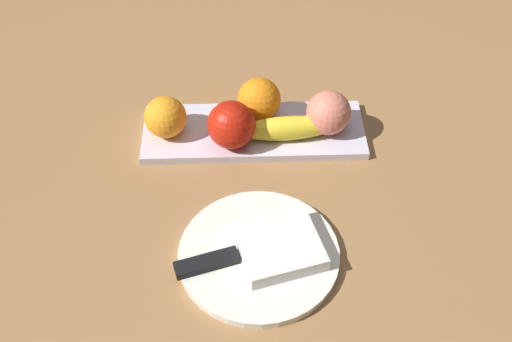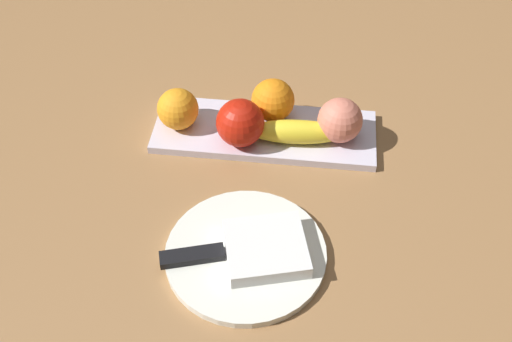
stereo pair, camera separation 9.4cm
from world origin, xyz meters
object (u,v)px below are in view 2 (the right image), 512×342
banana (296,132)px  orange_near_apple (273,100)px  folded_napkin (266,248)px  orange_near_banana (178,109)px  peach (340,120)px  fruit_tray (265,132)px  dinner_plate (246,254)px  apple (240,123)px  knife (203,255)px

banana → orange_near_apple: bearing=-54.9°
banana → folded_napkin: (-0.03, -0.23, -0.01)m
orange_near_banana → peach: bearing=0.3°
fruit_tray → folded_napkin: (0.03, -0.25, 0.02)m
fruit_tray → banana: (0.05, -0.02, 0.03)m
fruit_tray → dinner_plate: bearing=-90.0°
banana → dinner_plate: bearing=72.9°
banana → peach: (0.07, 0.02, 0.02)m
apple → peach: 0.16m
folded_napkin → apple: bearing=106.4°
fruit_tray → peach: peach is taller
fruit_tray → dinner_plate: size_ratio=1.63×
orange_near_apple → peach: (0.11, -0.04, 0.00)m
peach → fruit_tray: bearing=178.2°
fruit_tray → folded_napkin: 0.25m
banana → knife: bearing=61.8°
fruit_tray → folded_napkin: folded_napkin is taller
apple → knife: (-0.02, -0.24, -0.04)m
banana → orange_near_apple: 0.07m
fruit_tray → folded_napkin: bearing=-83.6°
orange_near_apple → dinner_plate: bearing=-92.0°
orange_near_apple → knife: (-0.07, -0.30, -0.03)m
fruit_tray → knife: 0.27m
apple → dinner_plate: apple is taller
orange_near_banana → banana: bearing=-5.0°
orange_near_apple → folded_napkin: size_ratio=0.66×
orange_near_apple → peach: same height
banana → orange_near_banana: (-0.20, 0.02, 0.01)m
banana → knife: size_ratio=0.88×
fruit_tray → orange_near_apple: orange_near_apple is taller
orange_near_banana → folded_napkin: bearing=-55.1°
apple → banana: apple is taller
peach → apple: bearing=-169.8°
orange_near_banana → folded_napkin: 0.30m
fruit_tray → banana: 0.06m
banana → dinner_plate: banana is taller
apple → dinner_plate: 0.23m
folded_napkin → fruit_tray: bearing=96.4°
orange_near_banana → dinner_plate: 0.29m
folded_napkin → knife: bearing=-169.5°
orange_near_apple → banana: bearing=-51.1°
apple → orange_near_banana: 0.11m
apple → folded_napkin: bearing=-73.6°
fruit_tray → apple: bearing=-138.3°
apple → orange_near_apple: (0.05, 0.07, -0.00)m
fruit_tray → banana: bearing=-22.5°
orange_near_apple → dinner_plate: 0.29m
fruit_tray → orange_near_apple: 0.06m
orange_near_apple → dinner_plate: size_ratio=0.32×
knife → apple: bearing=68.2°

